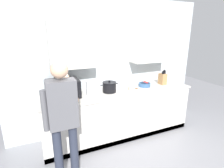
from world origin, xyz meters
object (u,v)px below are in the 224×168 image
Objects in this scene: microwave_oven at (61,89)px; wooden_spoon at (133,88)px; stock_pot at (109,87)px; thermos_flask at (88,88)px; person_figure at (63,114)px; knife_block at (163,79)px; fruit_bowl at (145,84)px.

microwave_oven is 3.28× the size of wooden_spoon.
stock_pot reaches higher than wooden_spoon.
microwave_oven is at bearing 176.09° from stock_pot.
thermos_flask is 0.38m from stock_pot.
wooden_spoon is at bearing -2.28° from thermos_flask.
person_figure is (-1.39, -0.71, 0.06)m from wooden_spoon.
knife_block is at bearing 2.18° from wooden_spoon.
microwave_oven is 1.58m from fruit_bowl.
stock_pot is at bearing -179.34° from knife_block.
wooden_spoon is at bearing -1.63° from stock_pot.
knife_block reaches higher than fruit_bowl.
microwave_oven is 0.79m from person_figure.
person_figure is (-1.68, -0.75, 0.02)m from fruit_bowl.
fruit_bowl is (1.14, 0.01, -0.08)m from thermos_flask.
thermos_flask is 1.55m from knife_block.
thermos_flask reaches higher than wooden_spoon.
fruit_bowl is at bearing 177.93° from knife_block.
knife_block reaches higher than microwave_oven.
stock_pot is at bearing -3.09° from thermos_flask.
fruit_bowl is at bearing 0.41° from thermos_flask.
thermos_flask is at bearing 177.72° from wooden_spoon.
person_figure reaches higher than thermos_flask.
stock_pot is at bearing 37.97° from person_figure.
thermos_flask is at bearing 179.74° from knife_block.
microwave_oven reaches higher than stock_pot.
person_figure is at bearing -153.11° from wooden_spoon.
fruit_bowl is 0.14× the size of person_figure.
microwave_oven is at bearing 178.78° from knife_block.
person_figure is (-0.92, -0.72, -0.03)m from stock_pot.
stock_pot is 1.17m from person_figure.
wooden_spoon is at bearing 26.89° from person_figure.
person_figure is at bearing -126.32° from thermos_flask.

